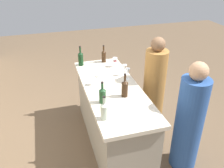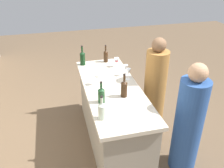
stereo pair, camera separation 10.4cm
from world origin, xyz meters
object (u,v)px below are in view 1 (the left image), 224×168
wine_glass_near_left (128,72)px  wine_bottle_leftmost_clear_pale (104,110)px  wine_glass_near_center (125,68)px  person_center_guest (154,91)px  wine_glass_far_left (97,78)px  wine_bottle_center_amber_brown (125,88)px  wine_glass_near_right (115,60)px  wine_bottle_second_right_dark_green (81,58)px  wine_bottle_second_left_olive_green (102,95)px  person_left_guest (189,122)px  wine_bottle_rightmost_amber_brown (104,56)px

wine_glass_near_left → wine_bottle_leftmost_clear_pale: bearing=145.7°
wine_glass_near_center → person_center_guest: (-0.24, -0.37, -0.32)m
wine_glass_near_left → wine_glass_far_left: size_ratio=1.09×
wine_bottle_leftmost_clear_pale → wine_bottle_center_amber_brown: bearing=-43.2°
wine_glass_near_center → person_center_guest: person_center_guest is taller
wine_glass_near_right → wine_bottle_second_right_dark_green: bearing=67.9°
wine_bottle_leftmost_clear_pale → wine_glass_near_right: size_ratio=1.91×
wine_bottle_second_left_olive_green → person_left_guest: 1.11m
wine_glass_near_left → wine_bottle_rightmost_amber_brown: bearing=13.5°
wine_glass_near_right → person_left_guest: size_ratio=0.10×
wine_bottle_leftmost_clear_pale → wine_bottle_second_right_dark_green: wine_bottle_second_right_dark_green is taller
wine_bottle_center_amber_brown → person_left_guest: size_ratio=0.21×
wine_glass_near_center → wine_bottle_center_amber_brown: bearing=161.0°
wine_bottle_second_right_dark_green → wine_bottle_rightmost_amber_brown: bearing=-86.2°
wine_bottle_center_amber_brown → person_center_guest: person_center_guest is taller
wine_bottle_leftmost_clear_pale → person_center_guest: person_center_guest is taller
wine_bottle_leftmost_clear_pale → wine_bottle_second_left_olive_green: bearing=-10.8°
wine_bottle_leftmost_clear_pale → wine_glass_far_left: (0.77, -0.09, -0.00)m
wine_glass_near_right → wine_bottle_second_left_olive_green: bearing=155.0°
wine_bottle_center_amber_brown → wine_bottle_second_right_dark_green: bearing=18.2°
wine_glass_near_center → wine_bottle_rightmost_amber_brown: bearing=16.4°
wine_glass_far_left → person_center_guest: bearing=-95.3°
wine_bottle_center_amber_brown → wine_glass_near_left: 0.47m
wine_bottle_second_left_olive_green → wine_glass_near_left: 0.69m
wine_bottle_rightmost_amber_brown → person_center_guest: person_center_guest is taller
wine_bottle_center_amber_brown → person_center_guest: 0.72m
wine_bottle_rightmost_amber_brown → wine_glass_near_left: 0.71m
wine_glass_near_left → person_center_guest: 0.50m
wine_glass_near_center → person_left_guest: bearing=-153.2°
wine_bottle_second_right_dark_green → wine_bottle_rightmost_amber_brown: (0.03, -0.38, -0.01)m
wine_bottle_second_left_olive_green → wine_bottle_center_amber_brown: 0.31m
wine_bottle_leftmost_clear_pale → wine_bottle_second_left_olive_green: size_ratio=1.02×
wine_bottle_center_amber_brown → wine_bottle_rightmost_amber_brown: size_ratio=1.09×
wine_bottle_leftmost_clear_pale → wine_glass_far_left: size_ratio=1.83×
wine_bottle_second_left_olive_green → wine_glass_near_right: bearing=-25.0°
wine_bottle_second_left_olive_green → wine_bottle_leftmost_clear_pale: bearing=169.2°
wine_glass_near_left → wine_bottle_center_amber_brown: bearing=155.9°
wine_glass_near_center → wine_glass_far_left: wine_glass_near_center is taller
wine_bottle_second_left_olive_green → wine_bottle_rightmost_amber_brown: wine_bottle_rightmost_amber_brown is taller
wine_bottle_second_right_dark_green → wine_glass_near_left: wine_bottle_second_right_dark_green is taller
person_left_guest → person_center_guest: size_ratio=0.96×
wine_bottle_second_right_dark_green → person_left_guest: size_ratio=0.22×
wine_bottle_second_left_olive_green → person_left_guest: (-0.37, -0.99, -0.34)m
wine_bottle_leftmost_clear_pale → wine_glass_near_left: bearing=-34.3°
wine_glass_near_right → wine_glass_near_center: bearing=-172.3°
wine_bottle_leftmost_clear_pale → wine_bottle_rightmost_amber_brown: wine_bottle_rightmost_amber_brown is taller
person_center_guest → wine_bottle_leftmost_clear_pale: bearing=18.9°
wine_glass_far_left → person_left_guest: 1.31m
person_left_guest → wine_bottle_center_amber_brown: bearing=-34.8°
wine_glass_near_left → wine_glass_near_center: bearing=0.1°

